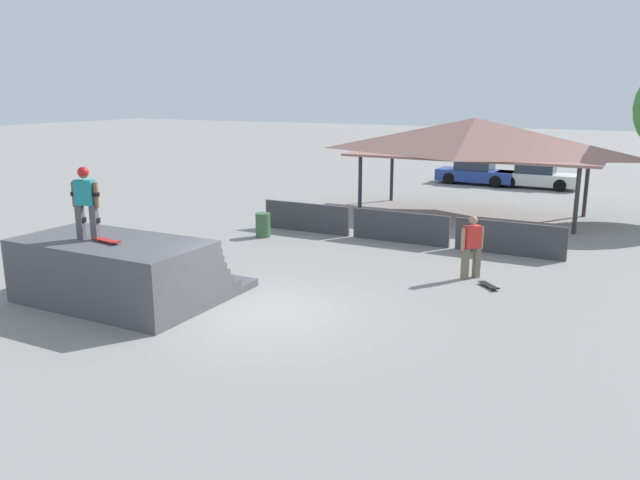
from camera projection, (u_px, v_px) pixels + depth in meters
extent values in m
plane|color=gray|center=(260.00, 312.00, 14.53)|extent=(160.00, 160.00, 0.00)
cube|color=#4C4C51|center=(138.00, 290.00, 15.83)|extent=(4.71, 3.94, 0.19)
cube|color=#4C4C51|center=(126.00, 287.00, 15.46)|extent=(4.71, 3.19, 0.19)
cube|color=#4C4C51|center=(122.00, 281.00, 15.29)|extent=(4.71, 2.91, 0.19)
cube|color=#4C4C51|center=(118.00, 274.00, 15.17)|extent=(4.71, 2.73, 0.19)
cube|color=#4C4C51|center=(116.00, 267.00, 15.06)|extent=(4.71, 2.59, 0.19)
cube|color=#4C4C51|center=(114.00, 260.00, 14.98)|extent=(4.71, 2.50, 0.19)
cube|color=#4C4C51|center=(112.00, 252.00, 14.91)|extent=(4.71, 2.44, 0.19)
cube|color=#4C4C51|center=(111.00, 244.00, 14.84)|extent=(4.71, 2.40, 0.19)
cylinder|color=silver|center=(146.00, 232.00, 15.85)|extent=(4.62, 0.07, 0.07)
cube|color=#4C4C51|center=(95.00, 223.00, 14.76)|extent=(0.20, 0.20, 0.84)
cube|color=black|center=(95.00, 220.00, 14.78)|extent=(0.23, 0.19, 0.12)
cube|color=#4C4C51|center=(80.00, 222.00, 14.83)|extent=(0.20, 0.20, 0.84)
cube|color=black|center=(81.00, 220.00, 14.85)|extent=(0.23, 0.19, 0.12)
cube|color=teal|center=(85.00, 193.00, 14.63)|extent=(0.50, 0.35, 0.60)
cylinder|color=brown|center=(96.00, 195.00, 14.58)|extent=(0.14, 0.14, 0.60)
cylinder|color=black|center=(96.00, 194.00, 14.58)|extent=(0.21, 0.21, 0.09)
cylinder|color=brown|center=(74.00, 194.00, 14.69)|extent=(0.14, 0.14, 0.60)
cylinder|color=black|center=(74.00, 194.00, 14.69)|extent=(0.21, 0.21, 0.09)
sphere|color=brown|center=(83.00, 173.00, 14.52)|extent=(0.23, 0.23, 0.23)
sphere|color=#B21919|center=(83.00, 172.00, 14.52)|extent=(0.26, 0.26, 0.26)
cylinder|color=red|center=(116.00, 243.00, 14.49)|extent=(0.06, 0.04, 0.05)
cylinder|color=red|center=(111.00, 244.00, 14.38)|extent=(0.06, 0.04, 0.05)
cylinder|color=red|center=(103.00, 239.00, 14.80)|extent=(0.06, 0.04, 0.05)
cylinder|color=red|center=(98.00, 241.00, 14.69)|extent=(0.06, 0.04, 0.05)
cube|color=#B22323|center=(107.00, 240.00, 14.58)|extent=(0.86, 0.34, 0.02)
cube|color=#B22323|center=(117.00, 242.00, 14.35)|extent=(0.13, 0.21, 0.02)
cube|color=#6B6051|center=(465.00, 264.00, 17.01)|extent=(0.23, 0.23, 0.86)
cube|color=#6B6051|center=(477.00, 262.00, 17.15)|extent=(0.23, 0.23, 0.86)
cube|color=red|center=(472.00, 237.00, 16.91)|extent=(0.48, 0.51, 0.61)
cylinder|color=#A87A5B|center=(463.00, 239.00, 16.82)|extent=(0.16, 0.16, 0.61)
cylinder|color=#A87A5B|center=(481.00, 238.00, 17.03)|extent=(0.16, 0.16, 0.61)
sphere|color=#A87A5B|center=(473.00, 220.00, 16.81)|extent=(0.24, 0.24, 0.24)
cylinder|color=blue|center=(496.00, 289.00, 16.15)|extent=(0.06, 0.06, 0.05)
cylinder|color=blue|center=(491.00, 289.00, 16.12)|extent=(0.06, 0.06, 0.05)
cylinder|color=blue|center=(486.00, 284.00, 16.59)|extent=(0.06, 0.06, 0.05)
cylinder|color=blue|center=(482.00, 284.00, 16.55)|extent=(0.06, 0.06, 0.05)
cube|color=black|center=(489.00, 285.00, 16.34)|extent=(0.67, 0.68, 0.02)
cube|color=black|center=(496.00, 288.00, 16.02)|extent=(0.21, 0.20, 0.02)
cube|color=#3D3D42|center=(306.00, 217.00, 22.78)|extent=(3.42, 0.12, 1.05)
cube|color=#3D3D42|center=(400.00, 227.00, 21.14)|extent=(3.42, 0.12, 1.05)
cube|color=#3D3D42|center=(510.00, 238.00, 19.51)|extent=(3.42, 0.12, 1.05)
cylinder|color=#2D2D33|center=(360.00, 185.00, 26.02)|extent=(0.16, 0.16, 2.41)
cylinder|color=#2D2D33|center=(577.00, 201.00, 22.21)|extent=(0.16, 0.16, 2.41)
cylinder|color=#2D2D33|center=(392.00, 175.00, 29.16)|extent=(0.16, 0.16, 2.41)
cylinder|color=#2D2D33|center=(586.00, 187.00, 25.36)|extent=(0.16, 0.16, 2.41)
cube|color=#9E6B60|center=(473.00, 156.00, 25.40)|extent=(9.94, 4.29, 0.10)
pyramid|color=#9E6B60|center=(475.00, 136.00, 25.22)|extent=(9.74, 4.21, 1.47)
cylinder|color=#385B3D|center=(263.00, 225.00, 21.97)|extent=(0.52, 0.52, 0.85)
cube|color=navy|center=(476.00, 175.00, 34.55)|extent=(4.28, 1.86, 0.62)
cube|color=#283342|center=(475.00, 166.00, 34.48)|extent=(2.01, 1.50, 0.46)
cube|color=navy|center=(475.00, 161.00, 34.43)|extent=(1.92, 1.46, 0.04)
cylinder|color=black|center=(503.00, 178.00, 34.61)|extent=(0.65, 0.23, 0.64)
cylinder|color=black|center=(495.00, 182.00, 33.32)|extent=(0.65, 0.23, 0.64)
cylinder|color=black|center=(458.00, 175.00, 35.86)|extent=(0.65, 0.23, 0.64)
cylinder|color=black|center=(449.00, 178.00, 34.57)|extent=(0.65, 0.23, 0.64)
cube|color=silver|center=(537.00, 179.00, 33.15)|extent=(4.21, 1.78, 0.62)
cube|color=#283342|center=(536.00, 169.00, 33.08)|extent=(1.96, 1.47, 0.46)
cube|color=silver|center=(536.00, 164.00, 33.03)|extent=(1.87, 1.43, 0.04)
cylinder|color=black|center=(564.00, 182.00, 33.26)|extent=(0.64, 0.21, 0.64)
cylinder|color=black|center=(560.00, 185.00, 31.94)|extent=(0.64, 0.21, 0.64)
cylinder|color=black|center=(515.00, 179.00, 34.45)|extent=(0.64, 0.21, 0.64)
cylinder|color=black|center=(509.00, 182.00, 33.13)|extent=(0.64, 0.21, 0.64)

